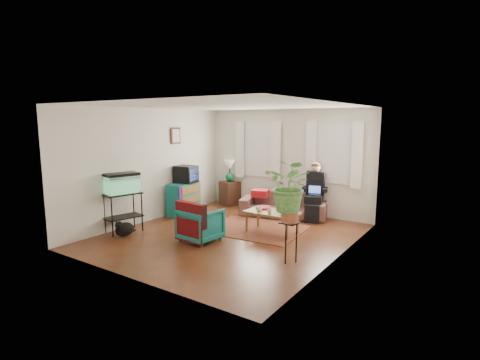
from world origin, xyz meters
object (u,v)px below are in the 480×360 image
Objects in this scene: coffee_table at (272,222)px; plant_stand at (289,242)px; sofa at (284,200)px; aquarium_stand at (123,213)px; armchair at (201,223)px; side_table at (230,193)px; dresser at (184,199)px.

plant_stand reaches higher than coffee_table.
sofa is 3.03m from plant_stand.
aquarium_stand is at bearing -140.93° from sofa.
side_table is at bearing -60.38° from armchair.
coffee_table is (2.61, 1.68, -0.19)m from aquarium_stand.
aquarium_stand is 1.16× the size of armchair.
armchair is at bearing -115.56° from sofa.
dresser is 1.84m from aquarium_stand.
dresser is 2.62m from coffee_table.
dresser reaches higher than armchair.
aquarium_stand is 3.11m from coffee_table.
armchair reaches higher than side_table.
side_table is 1.55m from dresser.
armchair is at bearing -46.67° from dresser.
side_table is at bearing 69.72° from dresser.
dresser is at bearing 103.27° from aquarium_stand.
sofa is at bearing -95.76° from armchair.
sofa is at bearing 108.53° from coffee_table.
coffee_table is (2.26, -1.68, -0.10)m from side_table.
plant_stand is (3.65, 0.40, -0.07)m from aquarium_stand.
dresser reaches higher than plant_stand.
sofa is 1.46m from coffee_table.
plant_stand is (1.94, -0.06, -0.02)m from armchair.
aquarium_stand reaches higher than side_table.
armchair is 1.52m from coffee_table.
coffee_table is 1.61× the size of plant_stand.
dresser is (-0.34, -1.51, 0.07)m from side_table.
aquarium_stand is at bearing -97.87° from dresser.
aquarium_stand reaches higher than coffee_table.
side_table is 3.20m from armchair.
side_table is at bearing 155.27° from sofa.
coffee_table is (2.60, -0.17, -0.17)m from dresser.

